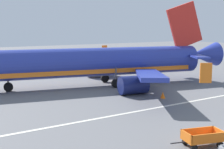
{
  "coord_description": "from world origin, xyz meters",
  "views": [
    {
      "loc": [
        -18.51,
        -12.3,
        7.77
      ],
      "look_at": [
        -0.39,
        15.2,
        2.8
      ],
      "focal_mm": 51.32,
      "sensor_mm": 36.0,
      "label": 1
    }
  ],
  "objects": [
    {
      "name": "apron_stripe",
      "position": [
        0.0,
        10.35,
        0.01
      ],
      "size": [
        120.0,
        0.36,
        0.01
      ],
      "primitive_type": "cube",
      "color": "silver",
      "rests_on": "ground"
    },
    {
      "name": "airplane",
      "position": [
        3.08,
        23.43,
        3.05
      ],
      "size": [
        37.31,
        30.2,
        11.34
      ],
      "color": "#28389E",
      "rests_on": "ground"
    },
    {
      "name": "baggage_cart_second_in_row",
      "position": [
        -2.6,
        1.13,
        0.6
      ],
      "size": [
        3.61,
        2.06,
        1.07
      ],
      "color": "orange",
      "rests_on": "ground"
    },
    {
      "name": "traffic_cone_near_plane",
      "position": [
        4.88,
        13.13,
        0.36
      ],
      "size": [
        0.55,
        0.55,
        0.72
      ],
      "primitive_type": "cone",
      "color": "orange",
      "rests_on": "ground"
    }
  ]
}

